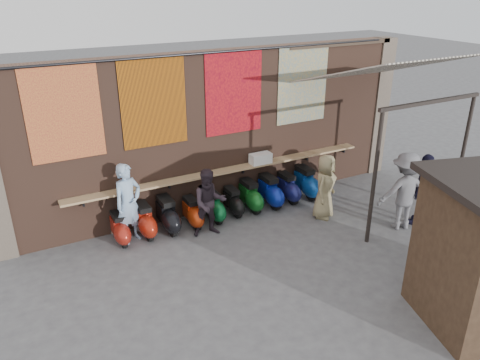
{
  "coord_description": "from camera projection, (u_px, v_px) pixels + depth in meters",
  "views": [
    {
      "loc": [
        -4.81,
        -7.37,
        5.54
      ],
      "look_at": [
        -0.22,
        1.2,
        1.32
      ],
      "focal_mm": 35.0,
      "sensor_mm": 36.0,
      "label": 1
    }
  ],
  "objects": [
    {
      "name": "scooter_stool_9",
      "position": [
        306.0,
        183.0,
        12.69
      ],
      "size": [
        0.39,
        0.87,
        0.83
      ],
      "primitive_type": null,
      "color": "navy",
      "rests_on": "ground"
    },
    {
      "name": "tapestry_redgold",
      "position": [
        64.0,
        113.0,
        9.5
      ],
      "size": [
        1.5,
        0.02,
        2.0
      ],
      "primitive_type": "cube",
      "color": "maroon",
      "rests_on": "brick_wall"
    },
    {
      "name": "diner_left",
      "position": [
        128.0,
        203.0,
        10.37
      ],
      "size": [
        0.8,
        0.67,
        1.87
      ],
      "primitive_type": "imported",
      "rotation": [
        0.0,
        0.0,
        0.39
      ],
      "color": "#8DACCD",
      "rests_on": "ground"
    },
    {
      "name": "scooter_stool_3",
      "position": [
        192.0,
        213.0,
        11.22
      ],
      "size": [
        0.33,
        0.74,
        0.7
      ],
      "primitive_type": null,
      "color": "#B8310E",
      "rests_on": "ground"
    },
    {
      "name": "pier_right",
      "position": [
        377.0,
        107.0,
        13.89
      ],
      "size": [
        0.5,
        0.5,
        4.0
      ],
      "primitive_type": "cube",
      "color": "#4C4238",
      "rests_on": "ground"
    },
    {
      "name": "awning_header",
      "position": [
        432.0,
        102.0,
        10.06
      ],
      "size": [
        3.0,
        0.08,
        0.08
      ],
      "primitive_type": "cube",
      "color": "black",
      "rests_on": "awning_post_left"
    },
    {
      "name": "scooter_stool_2",
      "position": [
        168.0,
        215.0,
        10.96
      ],
      "size": [
        0.39,
        0.87,
        0.83
      ],
      "primitive_type": null,
      "color": "black",
      "rests_on": "ground"
    },
    {
      "name": "shopper_navy",
      "position": [
        424.0,
        190.0,
        11.13
      ],
      "size": [
        1.14,
        0.81,
        1.8
      ],
      "primitive_type": "imported",
      "rotation": [
        0.0,
        0.0,
        3.54
      ],
      "color": "black",
      "rests_on": "ground"
    },
    {
      "name": "diner_right",
      "position": [
        209.0,
        203.0,
        10.67
      ],
      "size": [
        0.89,
        0.76,
        1.63
      ],
      "primitive_type": "imported",
      "rotation": [
        0.0,
        0.0,
        -0.19
      ],
      "color": "#2C222A",
      "rests_on": "ground"
    },
    {
      "name": "brick_wall",
      "position": [
        219.0,
        132.0,
        11.64
      ],
      "size": [
        10.0,
        0.4,
        4.0
      ],
      "primitive_type": "cube",
      "color": "brown",
      "rests_on": "ground"
    },
    {
      "name": "hang_rail",
      "position": [
        222.0,
        52.0,
        10.66
      ],
      "size": [
        9.5,
        0.06,
        0.06
      ],
      "primitive_type": "cylinder",
      "rotation": [
        0.0,
        1.57,
        0.0
      ],
      "color": "black",
      "rests_on": "brick_wall"
    },
    {
      "name": "stall_shelf",
      "position": [
        464.0,
        245.0,
        8.76
      ],
      "size": [
        1.91,
        0.65,
        0.06
      ],
      "primitive_type": "cube",
      "rotation": [
        0.0,
        0.0,
        -0.29
      ],
      "color": "#473321",
      "rests_on": "market_stall"
    },
    {
      "name": "tapestry_multi",
      "position": [
        303.0,
        85.0,
        12.06
      ],
      "size": [
        1.5,
        0.02,
        2.0
      ],
      "primitive_type": "cube",
      "color": "teal",
      "rests_on": "brick_wall"
    },
    {
      "name": "shelf_box",
      "position": [
        261.0,
        158.0,
        12.03
      ],
      "size": [
        0.56,
        0.28,
        0.27
      ],
      "primitive_type": "cube",
      "color": "white",
      "rests_on": "eating_counter"
    },
    {
      "name": "tapestry_orange",
      "position": [
        234.0,
        93.0,
        11.19
      ],
      "size": [
        1.5,
        0.02,
        2.0
      ],
      "primitive_type": "cube",
      "color": "#AF1517",
      "rests_on": "brick_wall"
    },
    {
      "name": "scooter_stool_0",
      "position": [
        120.0,
        229.0,
        10.5
      ],
      "size": [
        0.33,
        0.74,
        0.7
      ],
      "primitive_type": null,
      "color": "maroon",
      "rests_on": "ground"
    },
    {
      "name": "awning_post_right",
      "position": [
        462.0,
        157.0,
        11.27
      ],
      "size": [
        0.09,
        0.09,
        3.1
      ],
      "primitive_type": "cylinder",
      "color": "black",
      "rests_on": "ground"
    },
    {
      "name": "awning_post_left",
      "position": [
        374.0,
        179.0,
        10.06
      ],
      "size": [
        0.09,
        0.09,
        3.1
      ],
      "primitive_type": "cylinder",
      "color": "black",
      "rests_on": "ground"
    },
    {
      "name": "awning_canvas",
      "position": [
        384.0,
        69.0,
        11.08
      ],
      "size": [
        3.2,
        3.28,
        0.97
      ],
      "primitive_type": "cube",
      "rotation": [
        -0.28,
        0.0,
        0.0
      ],
      "color": "beige",
      "rests_on": "brick_wall"
    },
    {
      "name": "scooter_stool_1",
      "position": [
        145.0,
        221.0,
        10.77
      ],
      "size": [
        0.37,
        0.82,
        0.78
      ],
      "primitive_type": null,
      "color": "maroon",
      "rests_on": "ground"
    },
    {
      "name": "awning_ledger",
      "position": [
        342.0,
        44.0,
        12.21
      ],
      "size": [
        3.3,
        0.08,
        0.12
      ],
      "primitive_type": "cube",
      "color": "#33261C",
      "rests_on": "brick_wall"
    },
    {
      "name": "scooter_stool_8",
      "position": [
        288.0,
        188.0,
        12.47
      ],
      "size": [
        0.36,
        0.79,
        0.75
      ],
      "primitive_type": null,
      "color": "#161A53",
      "rests_on": "ground"
    },
    {
      "name": "eating_counter",
      "position": [
        226.0,
        170.0,
        11.7
      ],
      "size": [
        8.0,
        0.32,
        0.05
      ],
      "primitive_type": "cube",
      "color": "#9E7A51",
      "rests_on": "brick_wall"
    },
    {
      "name": "ground",
      "position": [
        275.0,
        252.0,
        10.25
      ],
      "size": [
        70.0,
        70.0,
        0.0
      ],
      "primitive_type": "plane",
      "color": "#474749",
      "rests_on": "ground"
    },
    {
      "name": "scooter_stool_4",
      "position": [
        213.0,
        206.0,
        11.48
      ],
      "size": [
        0.35,
        0.78,
        0.75
      ],
      "primitive_type": null,
      "color": "#0D602D",
      "rests_on": "ground"
    },
    {
      "name": "shopper_grey",
      "position": [
        404.0,
        191.0,
        10.92
      ],
      "size": [
        1.38,
        1.05,
        1.9
      ],
      "primitive_type": "imported",
      "rotation": [
        0.0,
        0.0,
        2.82
      ],
      "color": "slate",
      "rests_on": "ground"
    },
    {
      "name": "scooter_stool_7",
      "position": [
        270.0,
        192.0,
        12.19
      ],
      "size": [
        0.39,
        0.86,
        0.82
      ],
      "primitive_type": null,
      "color": "navy",
      "rests_on": "ground"
    },
    {
      "name": "shopper_tan",
      "position": [
        325.0,
        186.0,
        11.48
      ],
      "size": [
        0.96,
        0.87,
        1.65
      ],
      "primitive_type": "imported",
      "rotation": [
        0.0,
        0.0,
        0.56
      ],
      "color": "#887B56",
      "rests_on": "ground"
    },
    {
      "name": "scooter_stool_5",
      "position": [
        233.0,
        202.0,
        11.78
      ],
      "size": [
        0.33,
        0.72,
        0.69
      ],
      "primitive_type": null,
      "color": "black",
      "rests_on": "ground"
    },
    {
      "name": "tapestry_sun",
      "position": [
        154.0,
        103.0,
        10.32
      ],
      "size": [
        1.5,
        0.02,
        2.0
      ],
      "primitive_type": "cube",
      "color": "#D4670C",
      "rests_on": "brick_wall"
    },
    {
      "name": "scooter_stool_6",
      "position": [
        250.0,
        196.0,
        11.98
      ],
      "size": [
        0.37,
        0.83,
        0.78
      ],
      "primitive_type": null,
      "color": "#10541A",
      "rests_on": "ground"
    },
    {
      "name": "stall_sign",
      "position": [
        474.0,
        201.0,
        8.39
      ],
      "size": [
        1.16,
        0.38,
        0.5
      ],
      "primitive_type": "cube",
      "rotation": [
        0.0,
        0.0,
        -0.29
      ],
      "color": "gold",
      "rests_on": "market_stall"
    }
  ]
}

